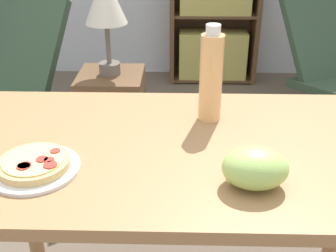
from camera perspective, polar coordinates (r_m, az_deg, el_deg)
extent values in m
cube|color=#A37549|center=(1.19, 2.43, -3.19)|extent=(1.34, 0.72, 0.03)
cylinder|color=#A37549|center=(1.74, -18.68, -8.23)|extent=(0.06, 0.06, 0.71)
cylinder|color=white|center=(1.11, -17.59, -5.52)|extent=(0.23, 0.23, 0.01)
cylinder|color=#DBB26B|center=(1.11, -17.70, -4.87)|extent=(0.18, 0.18, 0.02)
cylinder|color=#EACC7A|center=(1.10, -17.79, -4.34)|extent=(0.15, 0.15, 0.00)
cylinder|color=#A83328|center=(1.09, -16.71, -4.31)|extent=(0.03, 0.03, 0.00)
cylinder|color=#A83328|center=(1.07, -19.01, -5.18)|extent=(0.03, 0.03, 0.00)
cylinder|color=#A83328|center=(1.08, -18.87, -5.06)|extent=(0.03, 0.03, 0.00)
cylinder|color=#A83328|center=(1.08, -15.81, -4.42)|extent=(0.03, 0.03, 0.00)
cylinder|color=#A83328|center=(1.06, -15.66, -5.10)|extent=(0.03, 0.03, 0.00)
cylinder|color=#A83328|center=(1.12, -15.04, -3.26)|extent=(0.02, 0.02, 0.00)
ellipsoid|color=#A8CC66|center=(1.01, 11.72, -5.58)|extent=(0.16, 0.12, 0.10)
sphere|color=#A8CC66|center=(1.01, 11.24, -7.69)|extent=(0.02, 0.02, 0.02)
sphere|color=#A8CC66|center=(0.99, 9.30, -6.34)|extent=(0.02, 0.02, 0.02)
sphere|color=#A8CC66|center=(1.04, 13.25, -6.44)|extent=(0.02, 0.02, 0.02)
sphere|color=#A8CC66|center=(1.04, 13.42, -6.09)|extent=(0.03, 0.03, 0.03)
sphere|color=#A8CC66|center=(1.00, 8.51, -6.20)|extent=(0.02, 0.02, 0.02)
sphere|color=#A8CC66|center=(1.01, 8.40, -7.14)|extent=(0.02, 0.02, 0.02)
cylinder|color=#EFB270|center=(1.27, 5.83, 6.40)|extent=(0.07, 0.07, 0.27)
cylinder|color=white|center=(1.22, 6.16, 12.85)|extent=(0.04, 0.04, 0.03)
cube|color=#334733|center=(2.62, -20.82, 9.70)|extent=(0.75, 0.60, 0.55)
cube|color=#334733|center=(3.01, 21.32, 11.79)|extent=(0.76, 0.63, 0.55)
cube|color=brown|center=(3.69, 5.85, 6.73)|extent=(0.64, 0.28, 0.02)
cube|color=#CCBC5B|center=(3.60, 6.03, 9.61)|extent=(0.56, 0.21, 0.39)
cube|color=brown|center=(3.54, 6.28, 14.86)|extent=(0.64, 0.28, 0.02)
cube|color=brown|center=(2.35, -7.42, 0.70)|extent=(0.34, 0.34, 0.55)
cylinder|color=#665B51|center=(2.23, -7.89, 7.73)|extent=(0.11, 0.11, 0.06)
cylinder|color=#665B51|center=(2.19, -8.12, 11.01)|extent=(0.02, 0.02, 0.21)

